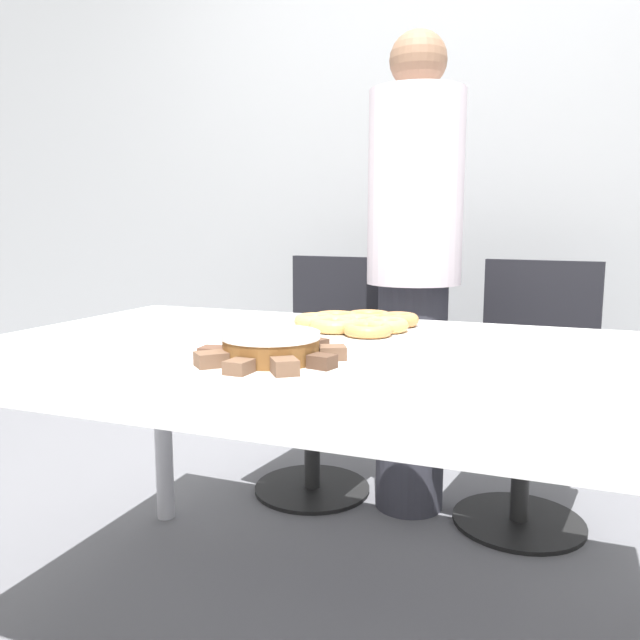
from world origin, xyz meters
TOP-DOWN VIEW (x-y plane):
  - wall_back at (0.00, 1.62)m, footprint 8.00×0.05m
  - table at (0.00, 0.00)m, footprint 1.65×1.03m
  - person_standing at (0.00, 0.85)m, footprint 0.32×0.32m
  - office_chair_left at (-0.37, 0.91)m, footprint 0.50×0.50m
  - office_chair_right at (0.39, 0.91)m, footprint 0.50×0.50m
  - plate_cake at (-0.04, -0.19)m, footprint 0.32×0.32m
  - plate_donuts at (-0.01, 0.24)m, footprint 0.39×0.39m
  - frosted_cake at (-0.04, -0.19)m, footprint 0.19×0.19m
  - lamington_0 at (-0.08, -0.08)m, footprint 0.06×0.06m
  - lamington_1 at (-0.14, -0.13)m, footprint 0.07×0.06m
  - lamington_2 at (-0.16, -0.20)m, footprint 0.06×0.05m
  - lamington_3 at (-0.12, -0.28)m, footprint 0.07×0.07m
  - lamington_4 at (-0.05, -0.31)m, footprint 0.04×0.05m
  - lamington_5 at (0.03, -0.28)m, footprint 0.06×0.07m
  - lamington_6 at (0.07, -0.22)m, footprint 0.05×0.05m
  - lamington_7 at (0.06, -0.14)m, footprint 0.07×0.06m
  - lamington_8 at (0.00, -0.08)m, footprint 0.06×0.07m
  - donut_0 at (-0.01, 0.24)m, footprint 0.12×0.12m
  - donut_1 at (0.07, 0.22)m, footprint 0.12×0.12m
  - donut_2 at (0.08, 0.31)m, footprint 0.11×0.11m
  - donut_3 at (-0.01, 0.35)m, footprint 0.12×0.12m
  - donut_4 at (-0.08, 0.30)m, footprint 0.12×0.12m
  - donut_5 at (-0.11, 0.21)m, footprint 0.11×0.11m
  - donut_6 at (-0.04, 0.18)m, footprint 0.13×0.13m
  - donut_7 at (0.05, 0.14)m, footprint 0.12×0.12m
  - napkin at (-0.44, 0.04)m, footprint 0.17×0.14m

SIDE VIEW (x-z plane):
  - office_chair_left at x=-0.37m, z-range -0.02..0.86m
  - office_chair_right at x=0.39m, z-range -0.02..0.86m
  - table at x=0.00m, z-range 0.29..1.02m
  - napkin at x=-0.44m, z-range 0.73..0.74m
  - plate_cake at x=-0.04m, z-range 0.73..0.74m
  - plate_donuts at x=-0.01m, z-range 0.73..0.74m
  - lamington_2 at x=-0.16m, z-range 0.74..0.76m
  - lamington_1 at x=-0.14m, z-range 0.74..0.77m
  - lamington_4 at x=-0.05m, z-range 0.74..0.77m
  - lamington_6 at x=0.07m, z-range 0.74..0.77m
  - lamington_0 at x=-0.08m, z-range 0.74..0.77m
  - lamington_7 at x=0.06m, z-range 0.74..0.77m
  - lamington_8 at x=0.00m, z-range 0.74..0.77m
  - lamington_3 at x=-0.12m, z-range 0.74..0.77m
  - lamington_5 at x=0.03m, z-range 0.74..0.77m
  - donut_3 at x=-0.01m, z-range 0.74..0.77m
  - donut_7 at x=0.05m, z-range 0.74..0.77m
  - donut_4 at x=-0.08m, z-range 0.74..0.77m
  - donut_0 at x=-0.01m, z-range 0.74..0.77m
  - donut_1 at x=0.07m, z-range 0.74..0.77m
  - donut_6 at x=-0.04m, z-range 0.74..0.78m
  - donut_2 at x=0.08m, z-range 0.74..0.78m
  - donut_5 at x=-0.11m, z-range 0.74..0.78m
  - frosted_cake at x=-0.04m, z-range 0.74..0.80m
  - person_standing at x=0.00m, z-range 0.05..1.68m
  - wall_back at x=0.00m, z-range 0.00..2.60m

